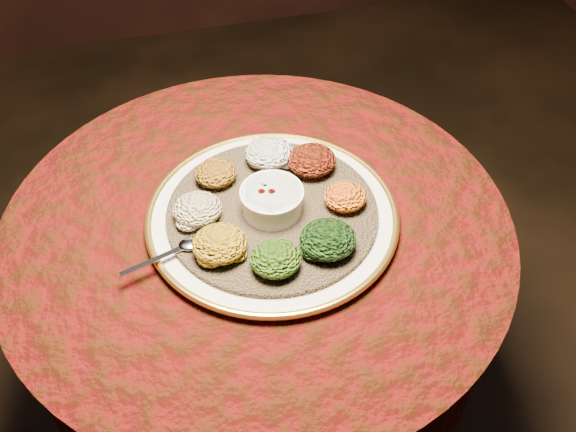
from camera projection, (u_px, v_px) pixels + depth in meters
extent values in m
plane|color=black|center=(266.00, 407.00, 1.73)|extent=(4.00, 4.00, 0.00)
cylinder|color=black|center=(266.00, 404.00, 1.71)|extent=(0.44, 0.44, 0.04)
cylinder|color=black|center=(262.00, 337.00, 1.48)|extent=(0.12, 0.12, 0.68)
cylinder|color=black|center=(257.00, 233.00, 1.22)|extent=(0.80, 0.80, 0.04)
cylinder|color=#3A0604|center=(259.00, 280.00, 1.33)|extent=(0.93, 0.93, 0.34)
cylinder|color=#3A0604|center=(256.00, 223.00, 1.20)|extent=(0.96, 0.96, 0.01)
cylinder|color=silver|center=(272.00, 217.00, 1.19)|extent=(0.51, 0.51, 0.02)
torus|color=gold|center=(272.00, 215.00, 1.19)|extent=(0.47, 0.47, 0.01)
cylinder|color=brown|center=(272.00, 212.00, 1.18)|extent=(0.50, 0.50, 0.01)
cylinder|color=silver|center=(272.00, 201.00, 1.16)|extent=(0.11, 0.11, 0.05)
cylinder|color=silver|center=(272.00, 192.00, 1.15)|extent=(0.12, 0.12, 0.01)
cylinder|color=#580F04|center=(272.00, 195.00, 1.15)|extent=(0.09, 0.09, 0.01)
ellipsoid|color=silver|center=(191.00, 244.00, 1.11)|extent=(0.04, 0.03, 0.01)
cube|color=silver|center=(154.00, 260.00, 1.09)|extent=(0.12, 0.05, 0.00)
ellipsoid|color=silver|center=(269.00, 153.00, 1.26)|extent=(0.10, 0.09, 0.05)
ellipsoid|color=black|center=(311.00, 160.00, 1.24)|extent=(0.10, 0.09, 0.05)
ellipsoid|color=#AC740E|center=(345.00, 197.00, 1.18)|extent=(0.08, 0.08, 0.04)
ellipsoid|color=black|center=(328.00, 239.00, 1.10)|extent=(0.10, 0.09, 0.05)
ellipsoid|color=#AC3C0B|center=(276.00, 259.00, 1.07)|extent=(0.09, 0.08, 0.04)
ellipsoid|color=#A6760E|center=(220.00, 244.00, 1.09)|extent=(0.10, 0.09, 0.05)
ellipsoid|color=maroon|center=(197.00, 209.00, 1.15)|extent=(0.09, 0.08, 0.04)
ellipsoid|color=brown|center=(216.00, 173.00, 1.22)|extent=(0.08, 0.08, 0.04)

